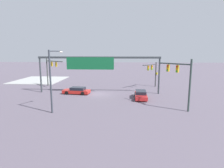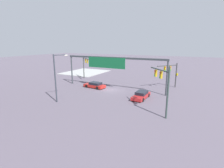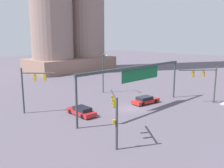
{
  "view_description": "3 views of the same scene",
  "coord_description": "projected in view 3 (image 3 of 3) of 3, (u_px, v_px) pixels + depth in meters",
  "views": [
    {
      "loc": [
        -4.42,
        31.95,
        7.26
      ],
      "look_at": [
        -2.53,
        1.31,
        2.07
      ],
      "focal_mm": 30.02,
      "sensor_mm": 36.0,
      "label": 1
    },
    {
      "loc": [
        -15.75,
        30.08,
        9.13
      ],
      "look_at": [
        -1.67,
        2.64,
        1.95
      ],
      "focal_mm": 27.89,
      "sensor_mm": 36.0,
      "label": 2
    },
    {
      "loc": [
        -27.37,
        -23.93,
        10.96
      ],
      "look_at": [
        -2.27,
        1.53,
        3.87
      ],
      "focal_mm": 39.75,
      "sensor_mm": 36.0,
      "label": 3
    }
  ],
  "objects": [
    {
      "name": "overhead_sign_gantry",
      "position": [
        137.0,
        73.0,
        36.24
      ],
      "size": [
        21.71,
        0.43,
        6.55
      ],
      "color": "#333A3E",
      "rests_on": "ground"
    },
    {
      "name": "sedan_car_waiting_far",
      "position": [
        82.0,
        111.0,
        34.39
      ],
      "size": [
        2.07,
        4.82,
        1.21
      ],
      "rotation": [
        0.0,
        0.0,
        1.53
      ],
      "color": "#B42324",
      "rests_on": "ground"
    },
    {
      "name": "streetlamp_curved_arm",
      "position": [
        103.0,
        70.0,
        46.84
      ],
      "size": [
        1.13,
        2.33,
        7.57
      ],
      "rotation": [
        0.0,
        0.0,
        -1.96
      ],
      "color": "#313740",
      "rests_on": "ground"
    },
    {
      "name": "traffic_signal_cross_street",
      "position": [
        115.0,
        111.0,
        24.67
      ],
      "size": [
        3.64,
        4.18,
        5.21
      ],
      "rotation": [
        0.0,
        0.0,
        0.9
      ],
      "color": "#3C3B3D",
      "rests_on": "ground"
    },
    {
      "name": "ground_plane",
      "position": [
        130.0,
        108.0,
        37.69
      ],
      "size": [
        213.48,
        213.48,
        0.0
      ],
      "primitive_type": "plane",
      "color": "#5A5260"
    },
    {
      "name": "traffic_signal_near_corner",
      "position": [
        30.0,
        84.0,
        34.41
      ],
      "size": [
        3.28,
        3.79,
        6.48
      ],
      "rotation": [
        0.0,
        0.0,
        -0.86
      ],
      "color": "#31403D",
      "rests_on": "ground"
    },
    {
      "name": "sedan_car_approaching",
      "position": [
        145.0,
        100.0,
        40.19
      ],
      "size": [
        4.89,
        2.41,
        1.21
      ],
      "rotation": [
        0.0,
        0.0,
        -0.12
      ],
      "color": "red",
      "rests_on": "ground"
    },
    {
      "name": "traffic_signal_opposite_side",
      "position": [
        206.0,
        78.0,
        39.75
      ],
      "size": [
        4.96,
        4.12,
        6.03
      ],
      "rotation": [
        0.0,
        0.0,
        2.45
      ],
      "color": "#393F3B",
      "rests_on": "ground"
    }
  ]
}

